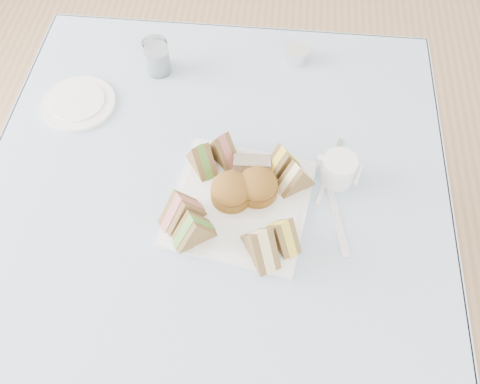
# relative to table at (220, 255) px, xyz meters

# --- Properties ---
(floor) EXTENTS (4.00, 4.00, 0.00)m
(floor) POSITION_rel_table_xyz_m (0.00, 0.00, -0.37)
(floor) COLOR #9E7751
(floor) RESTS_ON ground
(table) EXTENTS (0.90, 0.90, 0.74)m
(table) POSITION_rel_table_xyz_m (0.00, 0.00, 0.00)
(table) COLOR brown
(table) RESTS_ON floor
(tablecloth) EXTENTS (1.02, 1.02, 0.01)m
(tablecloth) POSITION_rel_table_xyz_m (0.00, 0.00, 0.37)
(tablecloth) COLOR #A7BED2
(tablecloth) RESTS_ON table
(serving_plate) EXTENTS (0.32, 0.32, 0.01)m
(serving_plate) POSITION_rel_table_xyz_m (0.06, -0.06, 0.38)
(serving_plate) COLOR white
(serving_plate) RESTS_ON tablecloth
(sandwich_fl_a) EXTENTS (0.10, 0.10, 0.09)m
(sandwich_fl_a) POSITION_rel_table_xyz_m (-0.05, -0.11, 0.43)
(sandwich_fl_a) COLOR brown
(sandwich_fl_a) RESTS_ON serving_plate
(sandwich_fl_b) EXTENTS (0.10, 0.08, 0.08)m
(sandwich_fl_b) POSITION_rel_table_xyz_m (-0.02, -0.15, 0.43)
(sandwich_fl_b) COLOR brown
(sandwich_fl_b) RESTS_ON serving_plate
(sandwich_fr_a) EXTENTS (0.08, 0.09, 0.08)m
(sandwich_fr_a) POSITION_rel_table_xyz_m (0.15, -0.14, 0.43)
(sandwich_fr_a) COLOR brown
(sandwich_fr_a) RESTS_ON serving_plate
(sandwich_fr_b) EXTENTS (0.09, 0.11, 0.09)m
(sandwich_fr_b) POSITION_rel_table_xyz_m (0.11, -0.17, 0.43)
(sandwich_fr_b) COLOR brown
(sandwich_fr_b) RESTS_ON serving_plate
(sandwich_bl_a) EXTENTS (0.08, 0.09, 0.08)m
(sandwich_bl_a) POSITION_rel_table_xyz_m (-0.03, 0.03, 0.43)
(sandwich_bl_a) COLOR brown
(sandwich_bl_a) RESTS_ON serving_plate
(sandwich_bl_b) EXTENTS (0.09, 0.09, 0.08)m
(sandwich_bl_b) POSITION_rel_table_xyz_m (0.01, 0.06, 0.43)
(sandwich_bl_b) COLOR brown
(sandwich_bl_b) RESTS_ON serving_plate
(sandwich_br_a) EXTENTS (0.09, 0.08, 0.07)m
(sandwich_br_a) POSITION_rel_table_xyz_m (0.17, -0.00, 0.43)
(sandwich_br_a) COLOR brown
(sandwich_br_a) RESTS_ON serving_plate
(sandwich_br_b) EXTENTS (0.09, 0.08, 0.07)m
(sandwich_br_b) POSITION_rel_table_xyz_m (0.14, 0.04, 0.43)
(sandwich_br_b) COLOR brown
(sandwich_br_b) RESTS_ON serving_plate
(scone_left) EXTENTS (0.09, 0.09, 0.06)m
(scone_left) POSITION_rel_table_xyz_m (0.04, -0.05, 0.42)
(scone_left) COLOR brown
(scone_left) RESTS_ON serving_plate
(scone_right) EXTENTS (0.11, 0.11, 0.06)m
(scone_right) POSITION_rel_table_xyz_m (0.10, -0.03, 0.42)
(scone_right) COLOR brown
(scone_right) RESTS_ON serving_plate
(pastry_slice) EXTENTS (0.08, 0.04, 0.04)m
(pastry_slice) POSITION_rel_table_xyz_m (0.08, 0.03, 0.41)
(pastry_slice) COLOR beige
(pastry_slice) RESTS_ON serving_plate
(side_plate) EXTENTS (0.18, 0.18, 0.01)m
(side_plate) POSITION_rel_table_xyz_m (-0.35, 0.19, 0.38)
(side_plate) COLOR white
(side_plate) RESTS_ON tablecloth
(water_glass) EXTENTS (0.07, 0.07, 0.09)m
(water_glass) POSITION_rel_table_xyz_m (-0.18, 0.32, 0.42)
(water_glass) COLOR white
(water_glass) RESTS_ON tablecloth
(tea_strainer) EXTENTS (0.07, 0.07, 0.03)m
(tea_strainer) POSITION_rel_table_xyz_m (0.16, 0.39, 0.39)
(tea_strainer) COLOR white
(tea_strainer) RESTS_ON tablecloth
(knife) EXTENTS (0.06, 0.19, 0.00)m
(knife) POSITION_rel_table_xyz_m (0.27, -0.06, 0.38)
(knife) COLOR white
(knife) RESTS_ON tablecloth
(fork) EXTENTS (0.05, 0.15, 0.00)m
(fork) POSITION_rel_table_xyz_m (0.25, 0.03, 0.38)
(fork) COLOR white
(fork) RESTS_ON tablecloth
(creamer_jug) EXTENTS (0.09, 0.09, 0.07)m
(creamer_jug) POSITION_rel_table_xyz_m (0.27, 0.03, 0.41)
(creamer_jug) COLOR white
(creamer_jug) RESTS_ON tablecloth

